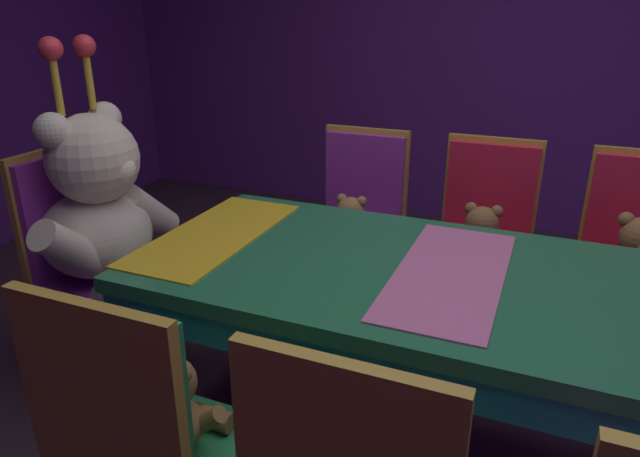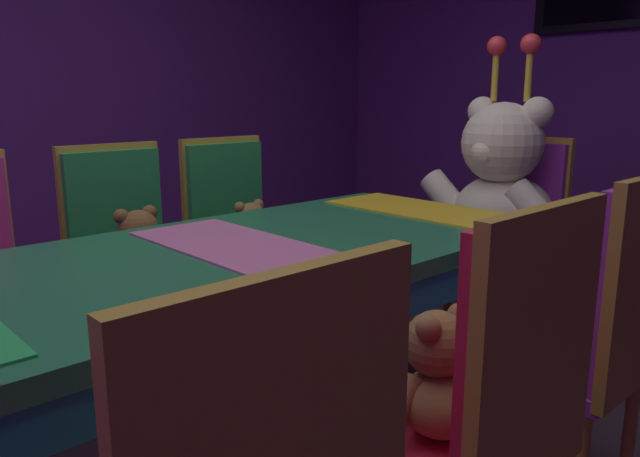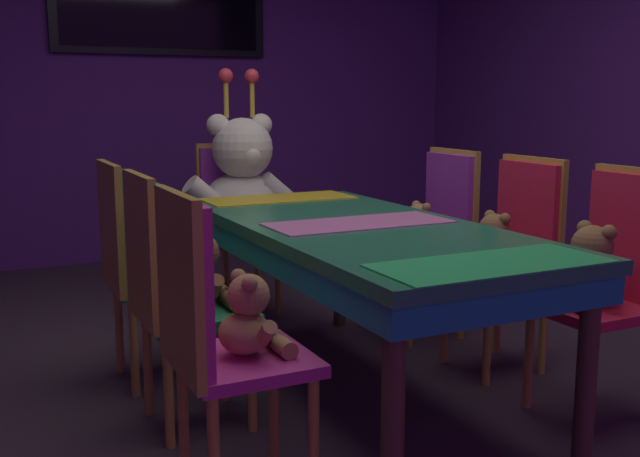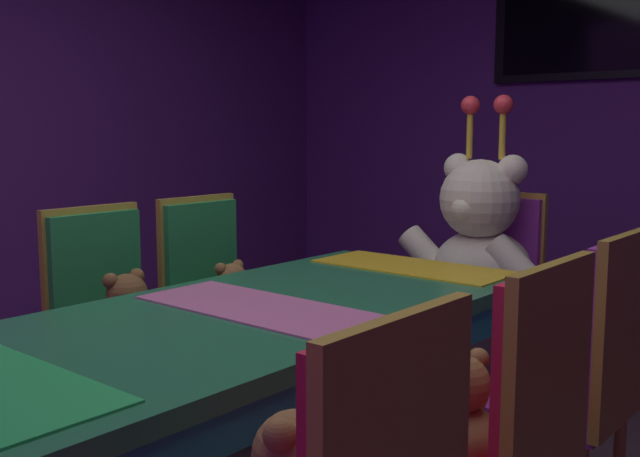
% 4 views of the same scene
% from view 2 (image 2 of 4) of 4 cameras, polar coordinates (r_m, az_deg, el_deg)
% --- Properties ---
extents(banquet_table, '(0.90, 2.02, 0.75)m').
position_cam_2_polar(banquet_table, '(1.79, -7.30, -4.53)').
color(banquet_table, '#26724C').
rests_on(banquet_table, ground_plane).
extents(chair_left_1, '(0.42, 0.41, 0.98)m').
position_cam_2_polar(chair_left_1, '(2.50, -17.93, -1.45)').
color(chair_left_1, '#268C4C').
rests_on(chair_left_1, ground_plane).
extents(teddy_left_1, '(0.25, 0.32, 0.30)m').
position_cam_2_polar(teddy_left_1, '(2.38, -16.43, -2.27)').
color(teddy_left_1, brown).
rests_on(teddy_left_1, chair_left_1).
extents(chair_left_2, '(0.42, 0.41, 0.98)m').
position_cam_2_polar(chair_left_2, '(2.76, -8.12, 0.31)').
color(chair_left_2, '#268C4C').
rests_on(chair_left_2, ground_plane).
extents(teddy_left_2, '(0.22, 0.28, 0.26)m').
position_cam_2_polar(teddy_left_2, '(2.66, -6.35, -0.68)').
color(teddy_left_2, olive).
rests_on(teddy_left_2, chair_left_2).
extents(chair_right_1, '(0.42, 0.41, 0.98)m').
position_cam_2_polar(chair_right_1, '(1.27, 16.00, -14.98)').
color(chair_right_1, red).
rests_on(chair_right_1, ground_plane).
extents(teddy_right_1, '(0.23, 0.30, 0.28)m').
position_cam_2_polar(teddy_right_1, '(1.35, 10.59, -13.81)').
color(teddy_right_1, olive).
rests_on(teddy_right_1, chair_right_1).
extents(chair_right_2, '(0.42, 0.41, 0.98)m').
position_cam_2_polar(chair_right_2, '(1.76, 25.19, -7.80)').
color(chair_right_2, purple).
rests_on(chair_right_2, ground_plane).
extents(teddy_right_2, '(0.21, 0.27, 0.26)m').
position_cam_2_polar(teddy_right_2, '(1.82, 20.97, -7.67)').
color(teddy_right_2, '#9E7247').
rests_on(teddy_right_2, chair_right_2).
extents(throne_chair, '(0.41, 0.42, 0.98)m').
position_cam_2_polar(throne_chair, '(2.95, 17.86, 0.59)').
color(throne_chair, purple).
rests_on(throne_chair, ground_plane).
extents(king_teddy_bear, '(0.74, 0.58, 0.96)m').
position_cam_2_polar(king_teddy_bear, '(2.77, 16.32, 3.49)').
color(king_teddy_bear, silver).
rests_on(king_teddy_bear, throne_chair).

